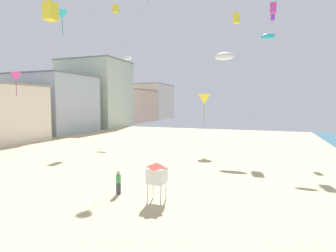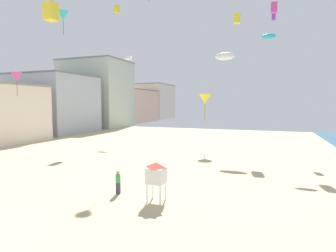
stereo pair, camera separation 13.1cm
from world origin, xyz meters
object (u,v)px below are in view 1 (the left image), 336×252
object	(u,v)px
kite_flyer	(118,181)
kite_magenta_delta	(16,77)
kite_white_parafoil_2	(224,56)
kite_yellow_box_3	(116,9)
kite_purple_box	(273,17)
kite_yellow_box_2	(236,18)
lifeguard_stand	(157,173)
kite_cyan_parafoil	(268,36)
kite_white_parafoil	(127,58)
kite_yellow_box	(50,11)
kite_cyan_delta	(62,15)
kite_yellow_delta	(204,99)
kite_magenta_box	(273,8)

from	to	relation	value
kite_flyer	kite_magenta_delta	bearing A→B (deg)	60.19
kite_white_parafoil_2	kite_yellow_box_3	distance (m)	23.51
kite_purple_box	kite_yellow_box_2	distance (m)	5.59
kite_flyer	lifeguard_stand	distance (m)	3.20
kite_cyan_parafoil	kite_white_parafoil_2	bearing A→B (deg)	163.30
kite_white_parafoil	kite_flyer	bearing A→B (deg)	-62.60
kite_flyer	kite_white_parafoil	xyz separation A→B (m)	(-13.53, 26.10, 13.26)
kite_white_parafoil_2	kite_flyer	bearing A→B (deg)	-101.63
lifeguard_stand	kite_yellow_box_2	bearing A→B (deg)	106.72
kite_yellow_box	kite_flyer	bearing A→B (deg)	-28.85
kite_purple_box	kite_cyan_delta	bearing A→B (deg)	-154.01
kite_cyan_delta	kite_yellow_delta	bearing A→B (deg)	13.59
kite_cyan_parafoil	kite_magenta_box	bearing A→B (deg)	84.02
kite_magenta_delta	kite_white_parafoil	bearing A→B (deg)	85.02
kite_magenta_delta	kite_yellow_box_2	bearing A→B (deg)	45.47
kite_yellow_delta	kite_magenta_delta	distance (m)	22.26
kite_yellow_box_3	kite_purple_box	bearing A→B (deg)	3.79
kite_yellow_delta	kite_cyan_parafoil	size ratio (longest dim) A/B	2.31
kite_yellow_delta	kite_cyan_delta	world-z (taller)	kite_cyan_delta
kite_magenta_box	kite_yellow_box_3	distance (m)	26.31
kite_magenta_box	kite_flyer	bearing A→B (deg)	-112.87
kite_cyan_delta	kite_cyan_parafoil	xyz separation A→B (m)	(26.83, 3.62, -4.33)
kite_cyan_delta	kite_magenta_delta	xyz separation A→B (m)	(2.09, -9.58, -9.40)
kite_yellow_delta	kite_yellow_box_3	bearing A→B (deg)	158.26
kite_yellow_box	kite_yellow_box_3	bearing A→B (deg)	102.61
kite_yellow_box	kite_yellow_box_2	bearing A→B (deg)	50.15
kite_magenta_box	kite_yellow_box_2	size ratio (longest dim) A/B	0.91
kite_cyan_delta	kite_yellow_box_2	world-z (taller)	kite_yellow_box_2
kite_yellow_box	kite_purple_box	xyz separation A→B (m)	(21.36, 21.89, 3.55)
lifeguard_stand	kite_cyan_parafoil	xyz separation A→B (m)	(6.36, 18.80, 12.35)
kite_yellow_delta	kite_yellow_box_2	bearing A→B (deg)	63.14
kite_yellow_delta	kite_magenta_box	distance (m)	15.25
kite_magenta_box	kite_purple_box	distance (m)	4.63
lifeguard_stand	kite_yellow_delta	world-z (taller)	kite_yellow_delta
kite_yellow_delta	kite_yellow_box	world-z (taller)	kite_yellow_box
kite_flyer	kite_cyan_parafoil	size ratio (longest dim) A/B	1.02
kite_flyer	kite_cyan_parafoil	xyz separation A→B (m)	(9.40, 18.45, 13.27)
kite_white_parafoil	kite_yellow_box_3	xyz separation A→B (m)	(-2.40, 0.37, 8.72)
kite_flyer	kite_magenta_delta	world-z (taller)	kite_magenta_delta
kite_yellow_box_2	kite_purple_box	bearing A→B (deg)	24.96
kite_magenta_delta	kite_white_parafoil_2	xyz separation A→B (m)	(19.47, 14.78, 3.33)
lifeguard_stand	kite_yellow_box	distance (m)	21.05
kite_magenta_box	kite_white_parafoil	world-z (taller)	kite_magenta_box
kite_yellow_box_2	kite_flyer	bearing A→B (deg)	-100.73
kite_yellow_delta	kite_magenta_delta	world-z (taller)	kite_magenta_delta
kite_yellow_box_3	kite_magenta_box	bearing A→B (deg)	-6.43
lifeguard_stand	kite_white_parafoil	size ratio (longest dim) A/B	1.49
kite_yellow_delta	kite_cyan_delta	bearing A→B (deg)	-166.41
kite_yellow_box_2	kite_cyan_delta	bearing A→B (deg)	-153.79
kite_magenta_box	kite_white_parafoil	size ratio (longest dim) A/B	0.75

